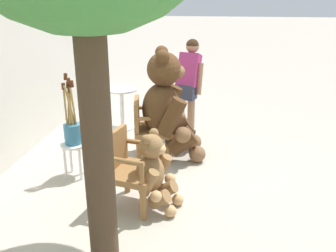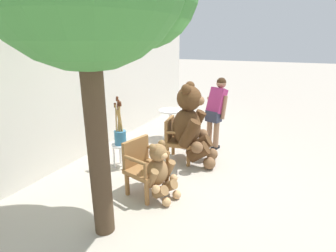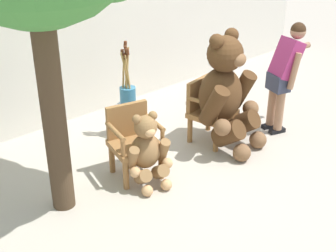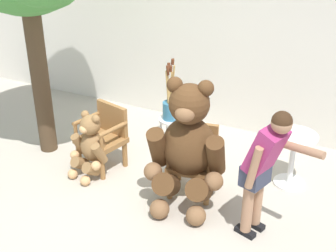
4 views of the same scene
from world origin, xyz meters
name	(u,v)px [view 3 (image 3 of 4)]	position (x,y,z in m)	size (l,w,h in m)	color
ground_plane	(200,169)	(0.00, 0.00, 0.00)	(60.00, 60.00, 0.00)	#B2A899
back_wall	(85,23)	(0.00, 2.40, 1.40)	(10.00, 0.16, 2.80)	silver
wooden_chair_left	(133,139)	(-0.66, 0.49, 0.46)	(0.67, 0.64, 0.86)	olive
wooden_chair_right	(209,109)	(0.66, 0.49, 0.46)	(0.64, 0.61, 0.86)	olive
teddy_bear_large	(226,93)	(0.69, 0.22, 0.77)	(0.97, 0.96, 1.58)	#4C3019
teddy_bear_small	(147,151)	(-0.68, 0.20, 0.44)	(0.56, 0.56, 0.90)	olive
person_visitor	(285,69)	(1.64, 0.00, 0.92)	(0.82, 0.48, 1.56)	black
white_stool	(129,112)	(-0.08, 1.33, 0.36)	(0.34, 0.34, 0.46)	white
brush_bucket	(128,91)	(-0.08, 1.33, 0.67)	(0.22, 0.22, 0.90)	teal
round_side_table	(225,78)	(1.73, 1.15, 0.45)	(0.56, 0.56, 0.72)	white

